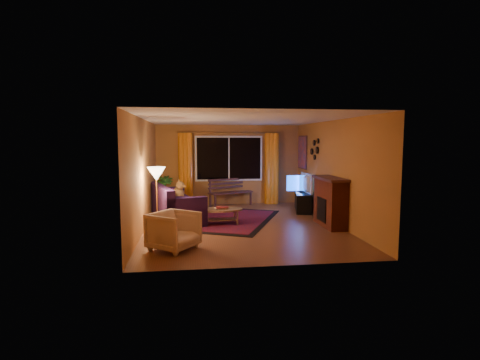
{
  "coord_description": "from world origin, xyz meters",
  "views": [
    {
      "loc": [
        -1.19,
        -8.72,
        2.01
      ],
      "look_at": [
        0.0,
        0.3,
        1.05
      ],
      "focal_mm": 28.0,
      "sensor_mm": 36.0,
      "label": 1
    }
  ],
  "objects": [
    {
      "name": "curtain_left",
      "position": [
        -1.35,
        2.88,
        1.12
      ],
      "size": [
        0.36,
        0.36,
        2.24
      ],
      "primitive_type": "cylinder",
      "color": "orange",
      "rests_on": "ground"
    },
    {
      "name": "rug",
      "position": [
        -0.21,
        0.58,
        0.01
      ],
      "size": [
        3.03,
        3.61,
        0.02
      ],
      "primitive_type": "cube",
      "rotation": [
        0.0,
        0.0,
        -0.42
      ],
      "color": "maroon",
      "rests_on": "ground"
    },
    {
      "name": "tv_console",
      "position": [
        1.99,
        1.56,
        0.26
      ],
      "size": [
        0.71,
        1.33,
        0.53
      ],
      "primitive_type": "cube",
      "rotation": [
        0.0,
        0.0,
        -0.24
      ],
      "color": "black",
      "rests_on": "ground"
    },
    {
      "name": "curtain_rod",
      "position": [
        0.0,
        2.9,
        2.25
      ],
      "size": [
        3.2,
        0.03,
        0.03
      ],
      "primitive_type": "cylinder",
      "rotation": [
        0.0,
        1.57,
        0.0
      ],
      "color": "#BF8C3F",
      "rests_on": "wall_back"
    },
    {
      "name": "mirror_cluster",
      "position": [
        2.21,
        1.3,
        1.8
      ],
      "size": [
        0.06,
        0.6,
        0.56
      ],
      "primitive_type": null,
      "color": "black",
      "rests_on": "wall_right"
    },
    {
      "name": "coffee_table",
      "position": [
        -0.48,
        0.11,
        0.19
      ],
      "size": [
        1.11,
        1.11,
        0.38
      ],
      "primitive_type": "cylinder",
      "rotation": [
        0.0,
        0.0,
        0.06
      ],
      "color": "#927352",
      "rests_on": "ground"
    },
    {
      "name": "wall_back",
      "position": [
        0.0,
        3.01,
        1.25
      ],
      "size": [
        4.5,
        0.02,
        2.5
      ],
      "primitive_type": "cube",
      "color": "#B67637",
      "rests_on": "ground"
    },
    {
      "name": "floor_lamp",
      "position": [
        -1.94,
        -0.41,
        0.71
      ],
      "size": [
        0.31,
        0.31,
        1.43
      ],
      "primitive_type": "cylinder",
      "rotation": [
        0.0,
        0.0,
        -0.36
      ],
      "color": "#BF8C3F",
      "rests_on": "ground"
    },
    {
      "name": "curtain_right",
      "position": [
        1.35,
        2.88,
        1.12
      ],
      "size": [
        0.36,
        0.36,
        2.24
      ],
      "primitive_type": "cylinder",
      "color": "orange",
      "rests_on": "ground"
    },
    {
      "name": "sofa",
      "position": [
        -1.58,
        0.77,
        0.45
      ],
      "size": [
        1.53,
        2.39,
        0.9
      ],
      "primitive_type": "cube",
      "rotation": [
        0.0,
        0.0,
        0.28
      ],
      "color": "#231036",
      "rests_on": "ground"
    },
    {
      "name": "ceiling",
      "position": [
        0.0,
        0.0,
        2.51
      ],
      "size": [
        4.5,
        6.0,
        0.02
      ],
      "primitive_type": "cube",
      "color": "white",
      "rests_on": "ground"
    },
    {
      "name": "armchair",
      "position": [
        -1.52,
        -1.87,
        0.39
      ],
      "size": [
        1.02,
        1.03,
        0.78
      ],
      "primitive_type": "imported",
      "rotation": [
        0.0,
        0.0,
        0.92
      ],
      "color": "beige",
      "rests_on": "ground"
    },
    {
      "name": "dog",
      "position": [
        -1.53,
        1.27,
        0.69
      ],
      "size": [
        0.43,
        0.51,
        0.49
      ],
      "primitive_type": null,
      "rotation": [
        0.0,
        0.0,
        -0.26
      ],
      "color": "#A2713B",
      "rests_on": "sofa"
    },
    {
      "name": "wall_left",
      "position": [
        -2.26,
        0.0,
        1.25
      ],
      "size": [
        0.02,
        6.0,
        2.5
      ],
      "primitive_type": "cube",
      "color": "#B67637",
      "rests_on": "ground"
    },
    {
      "name": "floor",
      "position": [
        0.0,
        0.0,
        -0.01
      ],
      "size": [
        4.5,
        6.0,
        0.02
      ],
      "primitive_type": "cube",
      "color": "brown",
      "rests_on": "ground"
    },
    {
      "name": "fireplace",
      "position": [
        2.05,
        -0.4,
        0.55
      ],
      "size": [
        0.4,
        1.2,
        1.1
      ],
      "primitive_type": "cube",
      "color": "maroon",
      "rests_on": "ground"
    },
    {
      "name": "wall_right",
      "position": [
        2.26,
        0.0,
        1.25
      ],
      "size": [
        0.02,
        6.0,
        2.5
      ],
      "primitive_type": "cube",
      "color": "#B67637",
      "rests_on": "ground"
    },
    {
      "name": "painting",
      "position": [
        2.22,
        2.45,
        1.65
      ],
      "size": [
        0.04,
        0.76,
        0.96
      ],
      "primitive_type": "cube",
      "color": "#E6491A",
      "rests_on": "wall_right"
    },
    {
      "name": "window",
      "position": [
        0.0,
        2.94,
        1.45
      ],
      "size": [
        2.0,
        0.02,
        1.3
      ],
      "primitive_type": "cube",
      "color": "black",
      "rests_on": "wall_back"
    },
    {
      "name": "potted_plant",
      "position": [
        -2.0,
        2.65,
        0.47
      ],
      "size": [
        0.6,
        0.6,
        0.95
      ],
      "primitive_type": "imported",
      "rotation": [
        0.0,
        0.0,
        -0.14
      ],
      "color": "#235B1E",
      "rests_on": "ground"
    },
    {
      "name": "bench",
      "position": [
        0.02,
        2.66,
        0.21
      ],
      "size": [
        1.44,
        0.92,
        0.42
      ],
      "primitive_type": "cube",
      "rotation": [
        0.0,
        0.0,
        0.4
      ],
      "color": "#3C1F20",
      "rests_on": "ground"
    },
    {
      "name": "television",
      "position": [
        1.99,
        1.56,
        0.81
      ],
      "size": [
        0.13,
        0.97,
        0.56
      ],
      "primitive_type": "imported",
      "rotation": [
        0.0,
        0.0,
        1.57
      ],
      "color": "black",
      "rests_on": "tv_console"
    }
  ]
}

